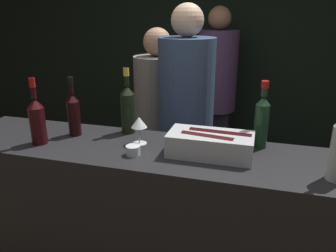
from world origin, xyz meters
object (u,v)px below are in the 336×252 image
at_px(red_wine_bottle_black_foil, 74,113).
at_px(person_in_hoodie, 158,121).
at_px(candle_votive, 133,150).
at_px(person_grey_polo, 186,123).
at_px(ice_bin_with_bottles, 211,143).
at_px(wine_glass, 139,123).
at_px(person_blond_tee, 216,92).
at_px(champagne_bottle, 128,107).
at_px(red_wine_bottle_burgundy, 262,120).
at_px(red_wine_bottle_tall, 37,119).

distance_m(red_wine_bottle_black_foil, person_in_hoodie, 0.95).
bearing_deg(person_in_hoodie, red_wine_bottle_black_foil, 30.10).
bearing_deg(candle_votive, person_in_hoodie, 101.14).
distance_m(candle_votive, red_wine_bottle_black_foil, 0.46).
bearing_deg(person_grey_polo, red_wine_bottle_black_foil, 17.98).
bearing_deg(ice_bin_with_bottles, wine_glass, 174.34).
bearing_deg(person_blond_tee, person_in_hoodie, 22.10).
relative_size(wine_glass, champagne_bottle, 0.40).
relative_size(ice_bin_with_bottles, red_wine_bottle_burgundy, 1.18).
bearing_deg(champagne_bottle, person_grey_polo, 65.22).
bearing_deg(red_wine_bottle_black_foil, ice_bin_with_bottles, -4.79).
xyz_separation_m(person_blond_tee, person_grey_polo, (-0.07, -0.99, 0.00)).
xyz_separation_m(red_wine_bottle_burgundy, red_wine_bottle_black_foil, (-0.99, -0.10, -0.02)).
bearing_deg(champagne_bottle, wine_glass, -50.14).
distance_m(red_wine_bottle_burgundy, champagne_bottle, 0.72).
bearing_deg(person_in_hoodie, ice_bin_with_bottles, 74.40).
distance_m(red_wine_bottle_burgundy, person_in_hoodie, 1.15).
relative_size(red_wine_bottle_burgundy, person_blond_tee, 0.19).
height_order(ice_bin_with_bottles, wine_glass, wine_glass).
distance_m(ice_bin_with_bottles, champagne_bottle, 0.54).
bearing_deg(red_wine_bottle_tall, person_in_hoodie, 72.90).
bearing_deg(person_grey_polo, champagne_bottle, 32.43).
xyz_separation_m(wine_glass, person_in_hoodie, (-0.19, 0.90, -0.29)).
bearing_deg(person_grey_polo, wine_glass, 48.05).
bearing_deg(candle_votive, person_blond_tee, 84.92).
distance_m(champagne_bottle, person_in_hoodie, 0.83).
bearing_deg(red_wine_bottle_tall, ice_bin_with_bottles, 6.27).
height_order(ice_bin_with_bottles, candle_votive, ice_bin_with_bottles).
bearing_deg(wine_glass, red_wine_bottle_black_foil, 176.04).
height_order(candle_votive, red_wine_bottle_black_foil, red_wine_bottle_black_foil).
relative_size(red_wine_bottle_tall, person_in_hoodie, 0.21).
xyz_separation_m(champagne_bottle, person_blond_tee, (0.30, 1.48, -0.23)).
bearing_deg(person_blond_tee, candle_votive, 43.70).
bearing_deg(red_wine_bottle_black_foil, wine_glass, -3.96).
distance_m(person_blond_tee, person_grey_polo, 0.99).
bearing_deg(champagne_bottle, ice_bin_with_bottles, -20.18).
distance_m(red_wine_bottle_tall, person_in_hoodie, 1.13).
xyz_separation_m(ice_bin_with_bottles, red_wine_bottle_tall, (-0.88, -0.10, 0.07)).
relative_size(red_wine_bottle_burgundy, red_wine_bottle_black_foil, 1.04).
bearing_deg(red_wine_bottle_burgundy, red_wine_bottle_black_foil, -174.18).
xyz_separation_m(red_wine_bottle_burgundy, person_blond_tee, (-0.43, 1.49, -0.23)).
distance_m(candle_votive, red_wine_bottle_burgundy, 0.65).
bearing_deg(person_in_hoodie, candle_votive, 54.52).
bearing_deg(red_wine_bottle_tall, person_blond_tee, 68.82).
relative_size(candle_votive, red_wine_bottle_black_foil, 0.21).
bearing_deg(red_wine_bottle_burgundy, candle_votive, -155.19).
bearing_deg(wine_glass, red_wine_bottle_tall, -165.07).
distance_m(ice_bin_with_bottles, candle_votive, 0.38).
bearing_deg(red_wine_bottle_tall, candle_votive, -0.64).
distance_m(ice_bin_with_bottles, red_wine_bottle_black_foil, 0.78).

